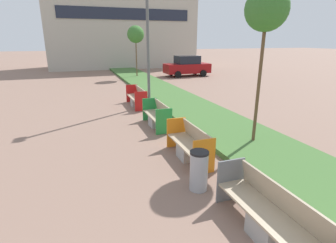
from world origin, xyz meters
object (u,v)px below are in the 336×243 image
sapling_tree_near (266,11)px  sapling_tree_far (136,35)px  bench_red_frame (137,99)px  bench_orange_frame (189,146)px  litter_bin (199,171)px  bench_green_frame (157,117)px  bench_grey_frame (271,219)px  street_lamp_post (148,26)px  parked_car_distant (187,66)px

sapling_tree_near → sapling_tree_far: bearing=90.0°
bench_red_frame → sapling_tree_near: sapling_tree_near is taller
bench_orange_frame → litter_bin: bearing=-106.7°
bench_red_frame → sapling_tree_far: (2.34, 10.13, 3.32)m
bench_orange_frame → bench_green_frame: same height
bench_orange_frame → bench_red_frame: same height
bench_red_frame → sapling_tree_near: 7.76m
bench_grey_frame → bench_red_frame: 10.02m
sapling_tree_far → bench_grey_frame: bearing=-96.6°
sapling_tree_near → bench_green_frame: bearing=128.9°
sapling_tree_near → sapling_tree_far: 16.56m
bench_green_frame → street_lamp_post: bearing=79.7°
parked_car_distant → bench_orange_frame: bearing=-113.9°
bench_red_frame → litter_bin: bench_red_frame is taller
bench_red_frame → parked_car_distant: parked_car_distant is taller
sapling_tree_near → bench_red_frame: bearing=110.0°
sapling_tree_far → parked_car_distant: 5.48m
bench_green_frame → street_lamp_post: 4.93m
bench_green_frame → sapling_tree_near: 5.24m
bench_green_frame → litter_bin: (-0.47, -4.68, 0.11)m
bench_orange_frame → parked_car_distant: 17.94m
bench_orange_frame → parked_car_distant: size_ratio=0.47×
bench_red_frame → street_lamp_post: 3.57m
bench_green_frame → sapling_tree_near: size_ratio=0.41×
street_lamp_post → sapling_tree_far: bearing=80.4°
bench_red_frame → sapling_tree_far: size_ratio=0.49×
bench_orange_frame → sapling_tree_near: (2.34, 0.21, 3.68)m
bench_red_frame → litter_bin: size_ratio=2.32×
bench_green_frame → litter_bin: 4.71m
bench_green_frame → parked_car_distant: 15.12m
bench_grey_frame → bench_red_frame: size_ratio=1.14×
bench_grey_frame → bench_green_frame: bearing=90.1°
sapling_tree_near → parked_car_distant: (4.71, 16.27, -3.13)m
bench_grey_frame → bench_green_frame: 6.50m
bench_grey_frame → sapling_tree_far: bearing=83.4°
bench_orange_frame → sapling_tree_far: size_ratio=0.44×
bench_grey_frame → parked_car_distant: parked_car_distant is taller
litter_bin → sapling_tree_far: bearing=81.3°
bench_orange_frame → sapling_tree_near: size_ratio=0.42×
litter_bin → sapling_tree_far: size_ratio=0.21×
street_lamp_post → sapling_tree_far: (1.73, 10.26, -0.20)m
bench_green_frame → parked_car_distant: (7.05, 13.37, 0.55)m
bench_grey_frame → litter_bin: bearing=104.7°
litter_bin → street_lamp_post: street_lamp_post is taller
street_lamp_post → parked_car_distant: 12.24m
litter_bin → parked_car_distant: 19.56m
bench_orange_frame → street_lamp_post: (0.61, 6.51, 3.52)m
street_lamp_post → parked_car_distant: size_ratio=1.66×
bench_green_frame → street_lamp_post: (0.61, 3.40, 3.52)m
bench_green_frame → bench_red_frame: 3.52m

